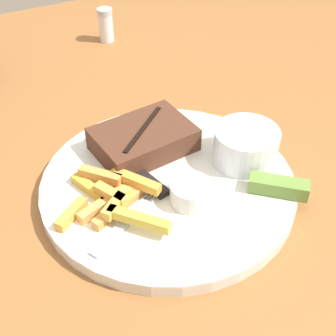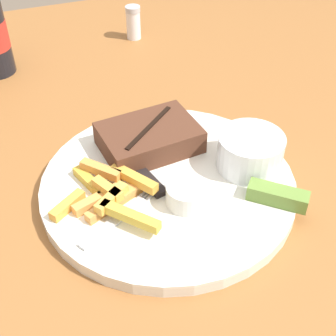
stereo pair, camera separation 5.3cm
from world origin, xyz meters
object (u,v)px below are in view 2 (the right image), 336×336
(steak_portion, at_px, (147,138))
(dipping_sauce_cup, at_px, (187,194))
(dinner_plate, at_px, (168,185))
(salt_shaker, at_px, (133,22))
(coleslaw_cup, at_px, (250,150))
(knife_utensil, at_px, (135,168))
(pickle_spear, at_px, (278,196))
(fork_utensil, at_px, (120,217))

(steak_portion, height_order, dipping_sauce_cup, steak_portion)
(dinner_plate, height_order, salt_shaker, salt_shaker)
(coleslaw_cup, distance_m, knife_utensil, 0.15)
(steak_portion, bearing_deg, pickle_spear, -53.86)
(fork_utensil, bearing_deg, dipping_sauce_cup, -31.76)
(dinner_plate, xyz_separation_m, salt_shaker, (0.09, 0.44, 0.02))
(dinner_plate, relative_size, coleslaw_cup, 3.80)
(dinner_plate, distance_m, coleslaw_cup, 0.12)
(steak_portion, distance_m, pickle_spear, 0.19)
(dinner_plate, height_order, coleslaw_cup, coleslaw_cup)
(steak_portion, xyz_separation_m, fork_utensil, (-0.07, -0.11, -0.01))
(dipping_sauce_cup, height_order, fork_utensil, dipping_sauce_cup)
(coleslaw_cup, bearing_deg, salt_shaker, 91.85)
(steak_portion, xyz_separation_m, dipping_sauce_cup, (0.01, -0.12, -0.00))
(coleslaw_cup, xyz_separation_m, pickle_spear, (0.00, -0.07, -0.02))
(steak_portion, relative_size, fork_utensil, 1.12)
(coleslaw_cup, distance_m, fork_utensil, 0.19)
(dipping_sauce_cup, distance_m, salt_shaker, 0.50)
(dipping_sauce_cup, distance_m, knife_utensil, 0.09)
(pickle_spear, bearing_deg, steak_portion, 126.14)
(coleslaw_cup, bearing_deg, fork_utensil, -170.56)
(pickle_spear, height_order, fork_utensil, pickle_spear)
(steak_portion, bearing_deg, knife_utensil, -127.95)
(steak_portion, distance_m, coleslaw_cup, 0.14)
(salt_shaker, bearing_deg, dipping_sauce_cup, -100.16)
(dinner_plate, bearing_deg, steak_portion, 93.16)
(coleslaw_cup, height_order, knife_utensil, coleslaw_cup)
(fork_utensil, bearing_deg, dinner_plate, 0.00)
(steak_portion, relative_size, coleslaw_cup, 1.61)
(steak_portion, relative_size, salt_shaker, 2.12)
(steak_portion, height_order, coleslaw_cup, coleslaw_cup)
(steak_portion, xyz_separation_m, pickle_spear, (0.11, -0.16, -0.01))
(dinner_plate, xyz_separation_m, pickle_spear, (0.11, -0.08, 0.02))
(coleslaw_cup, relative_size, fork_utensil, 0.70)
(pickle_spear, relative_size, knife_utensil, 0.42)
(fork_utensil, bearing_deg, salt_shaker, 41.69)
(dipping_sauce_cup, height_order, pickle_spear, dipping_sauce_cup)
(salt_shaker, bearing_deg, dinner_plate, -102.06)
(salt_shaker, bearing_deg, fork_utensil, -109.37)
(pickle_spear, relative_size, fork_utensil, 0.56)
(coleslaw_cup, relative_size, knife_utensil, 0.52)
(knife_utensil, bearing_deg, steak_portion, -51.43)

